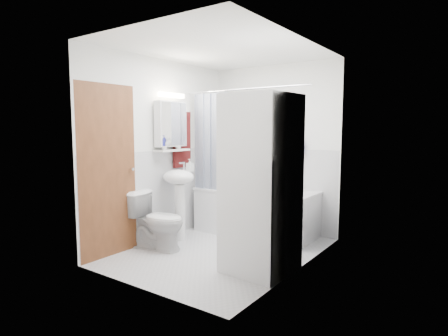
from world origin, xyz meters
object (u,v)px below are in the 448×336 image
Objects in this scene: bathtub at (256,209)px; washer_dryer at (260,184)px; sink at (179,188)px; toilet at (157,221)px.

bathtub is 1.50m from washer_dryer.
sink reaches higher than bathtub.
toilet is at bearing -85.63° from sink.
washer_dryer is 2.56× the size of toilet.
bathtub is at bearing 125.26° from washer_dryer.
toilet is (0.03, -0.44, -0.35)m from sink.
washer_dryer is at bearing -58.08° from bathtub.
sink is 1.45× the size of toilet.
toilet is (-0.66, -1.29, 0.00)m from bathtub.
washer_dryer reaches higher than sink.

